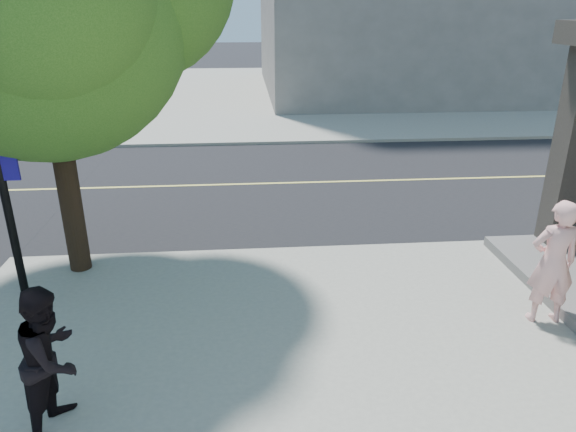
{
  "coord_description": "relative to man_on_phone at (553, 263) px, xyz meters",
  "views": [
    {
      "loc": [
        3.61,
        -9.55,
        4.62
      ],
      "look_at": [
        4.3,
        -1.25,
        1.3
      ],
      "focal_mm": 32.72,
      "sensor_mm": 36.0,
      "label": 1
    }
  ],
  "objects": [
    {
      "name": "road_ew",
      "position": [
        -8.11,
        7.44,
        -1.1
      ],
      "size": [
        140.0,
        9.0,
        0.01
      ],
      "primitive_type": "cube",
      "color": "black",
      "rests_on": "ground"
    },
    {
      "name": "sidewalk_ne",
      "position": [
        5.39,
        24.44,
        -1.04
      ],
      "size": [
        29.0,
        25.0,
        0.12
      ],
      "primitive_type": "cube",
      "color": "gray",
      "rests_on": "ground"
    },
    {
      "name": "pedestrian",
      "position": [
        -6.72,
        -1.59,
        -0.1
      ],
      "size": [
        0.78,
        0.94,
        1.76
      ],
      "primitive_type": "imported",
      "rotation": [
        0.0,
        0.0,
        1.43
      ],
      "color": "black",
      "rests_on": "sidewalk_se"
    },
    {
      "name": "ground",
      "position": [
        -8.11,
        2.94,
        -1.1
      ],
      "size": [
        140.0,
        140.0,
        0.0
      ],
      "primitive_type": "plane",
      "color": "black",
      "rests_on": "ground"
    },
    {
      "name": "man_on_phone",
      "position": [
        0.0,
        0.0,
        0.0
      ],
      "size": [
        0.75,
        0.52,
        1.97
      ],
      "primitive_type": "imported",
      "rotation": [
        0.0,
        0.0,
        3.08
      ],
      "color": "#F4ACA9",
      "rests_on": "sidewalk_se"
    }
  ]
}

